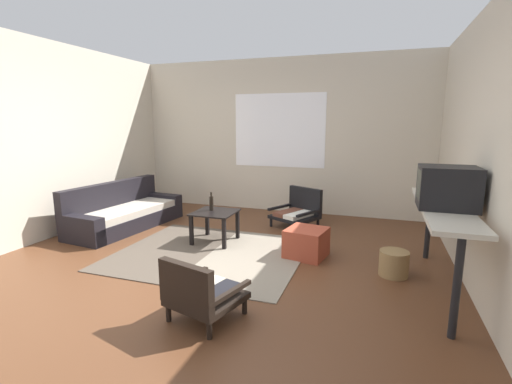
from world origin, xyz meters
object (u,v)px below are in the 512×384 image
(console_shelf, at_px, (443,214))
(glass_bottle, at_px, (211,203))
(crt_television, at_px, (447,188))
(armchair_striped_foreground, at_px, (201,293))
(couch, at_px, (124,214))
(armchair_by_window, at_px, (298,210))
(coffee_table, at_px, (215,218))
(wicker_basket, at_px, (394,263))
(ottoman_orange, at_px, (306,243))
(clay_vase, at_px, (440,189))

(console_shelf, distance_m, glass_bottle, 2.80)
(crt_television, bearing_deg, armchair_striped_foreground, -148.81)
(couch, xyz_separation_m, armchair_striped_foreground, (2.38, -2.05, 0.03))
(armchair_by_window, bearing_deg, console_shelf, -44.61)
(armchair_by_window, height_order, crt_television, crt_television)
(couch, bearing_deg, glass_bottle, -5.31)
(coffee_table, relative_size, armchair_by_window, 0.67)
(wicker_basket, bearing_deg, glass_bottle, 169.24)
(coffee_table, height_order, armchair_striped_foreground, armchair_striped_foreground)
(console_shelf, relative_size, glass_bottle, 7.43)
(crt_television, distance_m, glass_bottle, 2.86)
(armchair_striped_foreground, distance_m, ottoman_orange, 1.80)
(armchair_by_window, relative_size, clay_vase, 3.00)
(ottoman_orange, xyz_separation_m, glass_bottle, (-1.34, 0.19, 0.36))
(clay_vase, bearing_deg, crt_television, -90.42)
(couch, relative_size, ottoman_orange, 4.25)
(console_shelf, relative_size, clay_vase, 6.89)
(glass_bottle, bearing_deg, armchair_striped_foreground, -66.87)
(armchair_by_window, distance_m, armchair_striped_foreground, 3.00)
(clay_vase, xyz_separation_m, wicker_basket, (-0.39, -0.11, -0.80))
(couch, height_order, clay_vase, clay_vase)
(console_shelf, height_order, glass_bottle, console_shelf)
(coffee_table, distance_m, crt_television, 2.82)
(clay_vase, bearing_deg, glass_bottle, 172.97)
(clay_vase, relative_size, wicker_basket, 0.89)
(couch, height_order, crt_television, crt_television)
(coffee_table, bearing_deg, console_shelf, -12.55)
(coffee_table, bearing_deg, couch, 173.10)
(ottoman_orange, height_order, glass_bottle, glass_bottle)
(coffee_table, height_order, console_shelf, console_shelf)
(armchair_by_window, bearing_deg, armchair_striped_foreground, -92.82)
(armchair_by_window, height_order, ottoman_orange, armchair_by_window)
(armchair_striped_foreground, bearing_deg, ottoman_orange, 72.98)
(clay_vase, bearing_deg, armchair_striped_foreground, -140.32)
(ottoman_orange, bearing_deg, couch, 173.49)
(console_shelf, bearing_deg, wicker_basket, 152.77)
(armchair_striped_foreground, height_order, crt_television, crt_television)
(clay_vase, bearing_deg, armchair_by_window, 140.93)
(coffee_table, distance_m, wicker_basket, 2.30)
(coffee_table, height_order, wicker_basket, coffee_table)
(armchair_striped_foreground, height_order, ottoman_orange, armchair_striped_foreground)
(coffee_table, bearing_deg, armchair_striped_foreground, -68.19)
(coffee_table, relative_size, console_shelf, 0.29)
(armchair_striped_foreground, bearing_deg, wicker_basket, 44.13)
(couch, relative_size, armchair_striped_foreground, 2.93)
(coffee_table, distance_m, armchair_by_window, 1.45)
(couch, bearing_deg, clay_vase, -6.40)
(armchair_striped_foreground, xyz_separation_m, crt_television, (1.89, 1.15, 0.78))
(coffee_table, height_order, crt_television, crt_television)
(coffee_table, relative_size, glass_bottle, 2.18)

